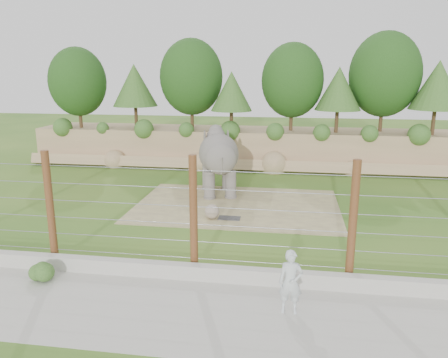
# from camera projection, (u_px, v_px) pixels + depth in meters

# --- Properties ---
(ground) EXTENTS (90.00, 90.00, 0.00)m
(ground) POSITION_uv_depth(u_px,v_px,m) (217.00, 226.00, 18.92)
(ground) COLOR #2F631E
(ground) RESTS_ON ground
(back_embankment) EXTENTS (30.00, 5.52, 8.77)m
(back_embankment) POSITION_uv_depth(u_px,v_px,m) (256.00, 109.00, 30.02)
(back_embankment) COLOR #9A805C
(back_embankment) RESTS_ON ground
(dirt_patch) EXTENTS (10.00, 7.00, 0.02)m
(dirt_patch) POSITION_uv_depth(u_px,v_px,m) (237.00, 205.00, 21.72)
(dirt_patch) COLOR #8C7B5A
(dirt_patch) RESTS_ON ground
(drain_grate) EXTENTS (1.00, 0.60, 0.03)m
(drain_grate) POSITION_uv_depth(u_px,v_px,m) (229.00, 218.00, 19.80)
(drain_grate) COLOR #262628
(drain_grate) RESTS_ON dirt_patch
(elephant) EXTENTS (2.81, 4.56, 3.44)m
(elephant) POSITION_uv_depth(u_px,v_px,m) (219.00, 163.00, 23.45)
(elephant) COLOR #69625E
(elephant) RESTS_ON ground
(stone_ball) EXTENTS (0.66, 0.66, 0.66)m
(stone_ball) POSITION_uv_depth(u_px,v_px,m) (212.00, 212.00, 19.71)
(stone_ball) COLOR gray
(stone_ball) RESTS_ON dirt_patch
(retaining_wall) EXTENTS (26.00, 0.35, 0.50)m
(retaining_wall) POSITION_uv_depth(u_px,v_px,m) (191.00, 272.00, 14.07)
(retaining_wall) COLOR beige
(retaining_wall) RESTS_ON ground
(walkway) EXTENTS (26.00, 4.00, 0.01)m
(walkway) POSITION_uv_depth(u_px,v_px,m) (175.00, 312.00, 12.21)
(walkway) COLOR beige
(walkway) RESTS_ON ground
(barrier_fence) EXTENTS (20.26, 0.26, 4.00)m
(barrier_fence) POSITION_uv_depth(u_px,v_px,m) (194.00, 215.00, 14.12)
(barrier_fence) COLOR #512C19
(barrier_fence) RESTS_ON ground
(walkway_shrub) EXTENTS (0.62, 0.62, 0.62)m
(walkway_shrub) POSITION_uv_depth(u_px,v_px,m) (43.00, 271.00, 13.97)
(walkway_shrub) COLOR #2D5820
(walkway_shrub) RESTS_ON walkway
(zookeeper) EXTENTS (0.68, 0.46, 1.83)m
(zookeeper) POSITION_uv_depth(u_px,v_px,m) (291.00, 282.00, 11.96)
(zookeeper) COLOR silver
(zookeeper) RESTS_ON walkway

